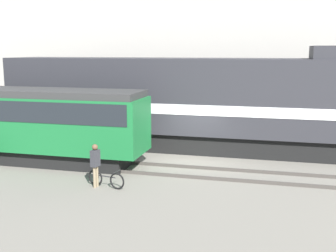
{
  "coord_description": "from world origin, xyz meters",
  "views": [
    {
      "loc": [
        3.64,
        -18.82,
        5.15
      ],
      "look_at": [
        -0.97,
        -0.98,
        1.8
      ],
      "focal_mm": 45.0,
      "sensor_mm": 36.0,
      "label": 1
    }
  ],
  "objects_px": {
    "bicycle": "(106,179)",
    "person": "(95,161)",
    "freight_locomotive": "(183,102)",
    "streetcar": "(16,120)"
  },
  "relations": [
    {
      "from": "bicycle",
      "to": "person",
      "type": "bearing_deg",
      "value": -170.42
    },
    {
      "from": "freight_locomotive",
      "to": "streetcar",
      "type": "distance_m",
      "value": 8.19
    },
    {
      "from": "bicycle",
      "to": "person",
      "type": "height_order",
      "value": "person"
    },
    {
      "from": "person",
      "to": "bicycle",
      "type": "bearing_deg",
      "value": 9.58
    },
    {
      "from": "streetcar",
      "to": "person",
      "type": "distance_m",
      "value": 5.89
    },
    {
      "from": "streetcar",
      "to": "bicycle",
      "type": "xyz_separation_m",
      "value": [
        5.55,
        -2.62,
        -1.62
      ]
    },
    {
      "from": "freight_locomotive",
      "to": "person",
      "type": "height_order",
      "value": "freight_locomotive"
    },
    {
      "from": "bicycle",
      "to": "person",
      "type": "xyz_separation_m",
      "value": [
        -0.39,
        -0.07,
        0.69
      ]
    },
    {
      "from": "streetcar",
      "to": "person",
      "type": "height_order",
      "value": "streetcar"
    },
    {
      "from": "freight_locomotive",
      "to": "streetcar",
      "type": "height_order",
      "value": "freight_locomotive"
    }
  ]
}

